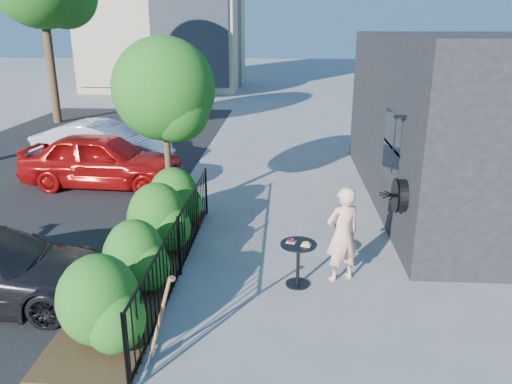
# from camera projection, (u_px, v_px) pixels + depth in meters

# --- Properties ---
(ground) EXTENTS (120.00, 120.00, 0.00)m
(ground) POSITION_uv_depth(u_px,v_px,m) (265.00, 277.00, 8.73)
(ground) COLOR gray
(ground) RESTS_ON ground
(shop_building) EXTENTS (6.22, 9.00, 4.00)m
(shop_building) POSITION_uv_depth(u_px,v_px,m) (501.00, 120.00, 12.04)
(shop_building) COLOR black
(shop_building) RESTS_ON ground
(fence) EXTENTS (0.05, 6.05, 1.10)m
(fence) POSITION_uv_depth(u_px,v_px,m) (179.00, 245.00, 8.64)
(fence) COLOR black
(fence) RESTS_ON ground
(planting_bed) EXTENTS (1.30, 6.00, 0.08)m
(planting_bed) POSITION_uv_depth(u_px,v_px,m) (142.00, 271.00, 8.85)
(planting_bed) COLOR #382616
(planting_bed) RESTS_ON ground
(shrubs) EXTENTS (1.10, 5.60, 1.24)m
(shrubs) POSITION_uv_depth(u_px,v_px,m) (146.00, 235.00, 8.73)
(shrubs) COLOR #155D16
(shrubs) RESTS_ON ground
(patio_tree) EXTENTS (2.20, 2.20, 3.94)m
(patio_tree) POSITION_uv_depth(u_px,v_px,m) (167.00, 96.00, 10.59)
(patio_tree) COLOR #3F2B19
(patio_tree) RESTS_ON ground
(cafe_table) EXTENTS (0.61, 0.61, 0.82)m
(cafe_table) POSITION_uv_depth(u_px,v_px,m) (298.00, 256.00, 8.30)
(cafe_table) COLOR black
(cafe_table) RESTS_ON ground
(woman) EXTENTS (0.72, 0.62, 1.67)m
(woman) POSITION_uv_depth(u_px,v_px,m) (342.00, 234.00, 8.40)
(woman) COLOR beige
(woman) RESTS_ON ground
(shovel) EXTENTS (0.44, 0.17, 1.31)m
(shovel) POSITION_uv_depth(u_px,v_px,m) (158.00, 326.00, 6.29)
(shovel) COLOR brown
(shovel) RESTS_ON ground
(car_red) EXTENTS (4.43, 2.02, 1.47)m
(car_red) POSITION_uv_depth(u_px,v_px,m) (103.00, 160.00, 13.42)
(car_red) COLOR #A90E0E
(car_red) RESTS_ON ground
(car_silver) EXTENTS (4.33, 2.01, 1.38)m
(car_silver) POSITION_uv_depth(u_px,v_px,m) (103.00, 144.00, 15.40)
(car_silver) COLOR silver
(car_silver) RESTS_ON ground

